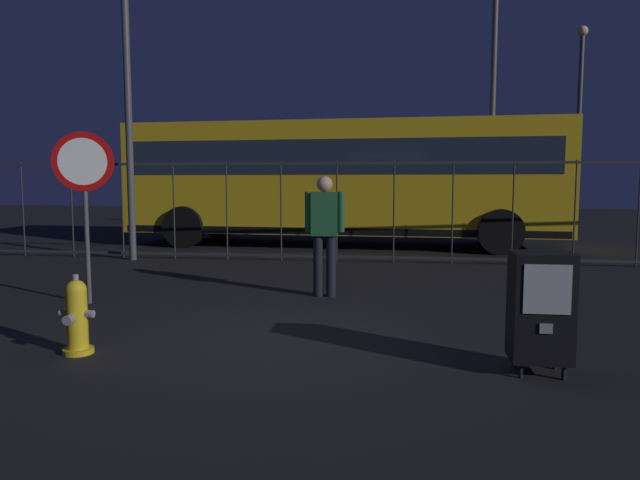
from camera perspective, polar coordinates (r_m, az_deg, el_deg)
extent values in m
plane|color=black|center=(6.03, -4.44, -9.65)|extent=(60.00, 60.00, 0.00)
cylinder|color=yellow|center=(5.98, -22.48, -9.95)|extent=(0.28, 0.28, 0.05)
cylinder|color=yellow|center=(5.91, -22.59, -7.14)|extent=(0.19, 0.19, 0.55)
sphere|color=yellow|center=(5.86, -22.70, -4.52)|extent=(0.19, 0.19, 0.19)
cylinder|color=gray|center=(5.84, -22.74, -3.36)|extent=(0.06, 0.06, 0.05)
cylinder|color=gray|center=(5.79, -23.28, -7.15)|extent=(0.09, 0.08, 0.09)
cylinder|color=gray|center=(5.97, -23.70, -6.53)|extent=(0.07, 0.07, 0.07)
cylinder|color=gray|center=(5.84, -21.51, -6.71)|extent=(0.07, 0.07, 0.07)
cylinder|color=black|center=(5.15, 18.97, -11.97)|extent=(0.04, 0.04, 0.12)
cylinder|color=black|center=(5.22, 22.67, -11.85)|extent=(0.04, 0.04, 0.12)
cylinder|color=black|center=(5.41, 18.39, -11.08)|extent=(0.04, 0.04, 0.12)
cylinder|color=black|center=(5.48, 21.91, -10.98)|extent=(0.04, 0.04, 0.12)
cube|color=black|center=(5.19, 20.69, -6.07)|extent=(0.48, 0.40, 0.90)
cube|color=#B2B7BF|center=(4.96, 21.29, -4.51)|extent=(0.36, 0.01, 0.40)
cube|color=gray|center=(5.02, 21.16, -8.06)|extent=(0.10, 0.02, 0.08)
cylinder|color=#4C4F54|center=(8.17, -21.82, 1.84)|extent=(0.06, 0.06, 2.20)
cylinder|color=red|center=(8.14, -22.09, 7.10)|extent=(0.71, 0.31, 0.76)
cylinder|color=white|center=(8.13, -22.14, 7.10)|extent=(0.56, 0.23, 0.60)
cylinder|color=black|center=(8.13, -0.18, -2.55)|extent=(0.14, 0.14, 0.85)
cylinder|color=black|center=(8.11, 1.08, -2.57)|extent=(0.14, 0.14, 0.85)
cube|color=#1E5933|center=(8.05, 0.45, 2.55)|extent=(0.36, 0.20, 0.60)
sphere|color=tan|center=(8.04, 0.45, 5.47)|extent=(0.22, 0.22, 0.22)
cylinder|color=#1E5933|center=(8.08, -1.17, 2.78)|extent=(0.09, 0.09, 0.55)
cylinder|color=#1E5933|center=(8.02, 2.08, 2.75)|extent=(0.09, 0.09, 0.55)
cube|color=#2D2D33|center=(11.59, 1.65, 7.49)|extent=(18.00, 0.04, 0.05)
cube|color=#2D2D33|center=(11.68, 1.63, -1.62)|extent=(18.00, 0.04, 0.05)
cylinder|color=#2D2D33|center=(14.03, -26.97, 2.68)|extent=(0.03, 0.03, 2.00)
cylinder|color=#2D2D33|center=(13.42, -23.01, 2.74)|extent=(0.03, 0.03, 2.00)
cylinder|color=#2D2D33|center=(12.88, -18.71, 2.79)|extent=(0.03, 0.03, 2.00)
cylinder|color=#2D2D33|center=(12.42, -14.05, 2.82)|extent=(0.03, 0.03, 2.00)
cylinder|color=#2D2D33|center=(12.05, -9.07, 2.83)|extent=(0.03, 0.03, 2.00)
cylinder|color=#2D2D33|center=(11.77, -3.82, 2.83)|extent=(0.03, 0.03, 2.00)
cylinder|color=#2D2D33|center=(11.60, 1.64, 2.79)|extent=(0.03, 0.03, 2.00)
cylinder|color=#2D2D33|center=(11.53, 7.21, 2.73)|extent=(0.03, 0.03, 2.00)
cylinder|color=#2D2D33|center=(11.58, 12.79, 2.65)|extent=(0.03, 0.03, 2.00)
cylinder|color=#2D2D33|center=(11.73, 18.28, 2.54)|extent=(0.03, 0.03, 2.00)
cylinder|color=#2D2D33|center=(11.99, 23.58, 2.41)|extent=(0.03, 0.03, 2.00)
cylinder|color=#2D2D33|center=(12.34, 28.61, 2.27)|extent=(0.03, 0.03, 2.00)
cube|color=gold|center=(14.59, 2.21, 6.05)|extent=(10.61, 3.03, 2.65)
cube|color=#1E2838|center=(14.60, 2.21, 7.92)|extent=(9.98, 3.01, 0.80)
cube|color=black|center=(14.63, 2.19, 1.25)|extent=(10.40, 3.02, 0.16)
cylinder|color=black|center=(13.31, 17.21, 0.76)|extent=(1.01, 0.33, 1.00)
cylinder|color=black|center=(15.79, 16.19, 1.54)|extent=(1.01, 0.33, 1.00)
cylinder|color=black|center=(14.45, -13.14, 1.24)|extent=(1.01, 0.33, 1.00)
cylinder|color=black|center=(16.76, -9.70, 1.92)|extent=(1.01, 0.33, 1.00)
cylinder|color=#4C4F54|center=(20.41, 23.87, 9.39)|extent=(0.14, 0.14, 6.13)
sphere|color=#FFD18C|center=(20.87, 24.24, 18.08)|extent=(0.32, 0.32, 0.32)
cylinder|color=#4C4F54|center=(15.78, 16.44, 11.04)|extent=(0.14, 0.14, 6.23)
cylinder|color=#4C4F54|center=(12.64, -18.31, 15.94)|extent=(0.14, 0.14, 7.79)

